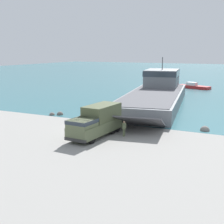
% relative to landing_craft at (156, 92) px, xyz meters
% --- Properties ---
extents(ground_plane, '(240.00, 240.00, 0.00)m').
position_rel_landing_craft_xyz_m(ground_plane, '(-1.20, -21.47, -1.90)').
color(ground_plane, gray).
extents(water_surface, '(240.00, 180.00, 0.01)m').
position_rel_landing_craft_xyz_m(water_surface, '(-1.20, 72.86, -1.89)').
color(water_surface, '#336B75').
rests_on(water_surface, ground_plane).
extents(landing_craft, '(13.74, 34.98, 7.80)m').
position_rel_landing_craft_xyz_m(landing_craft, '(0.00, 0.00, 0.00)').
color(landing_craft, slate).
rests_on(landing_craft, ground_plane).
extents(military_truck, '(2.99, 7.73, 3.27)m').
position_rel_landing_craft_xyz_m(military_truck, '(0.91, -23.38, -0.26)').
color(military_truck, '#566042').
rests_on(military_truck, ground_plane).
extents(soldier_on_ramp, '(0.35, 0.49, 1.69)m').
position_rel_landing_craft_xyz_m(soldier_on_ramp, '(3.62, -22.16, -0.92)').
color(soldier_on_ramp, '#566042').
rests_on(soldier_on_ramp, ground_plane).
extents(moored_boat_a, '(8.25, 4.59, 1.45)m').
position_rel_landing_craft_xyz_m(moored_boat_a, '(1.50, 24.38, -1.41)').
color(moored_boat_a, '#B22323').
rests_on(moored_boat_a, ground_plane).
extents(shoreline_rock_a, '(1.32, 1.32, 1.32)m').
position_rel_landing_craft_xyz_m(shoreline_rock_a, '(-4.79, -16.80, -1.90)').
color(shoreline_rock_a, gray).
rests_on(shoreline_rock_a, ground_plane).
extents(shoreline_rock_b, '(0.79, 0.79, 0.79)m').
position_rel_landing_craft_xyz_m(shoreline_rock_b, '(-10.15, -16.49, -1.90)').
color(shoreline_rock_b, '#66605B').
rests_on(shoreline_rock_b, ground_plane).
extents(shoreline_rock_c, '(1.10, 1.10, 1.10)m').
position_rel_landing_craft_xyz_m(shoreline_rock_c, '(11.07, -15.86, -1.90)').
color(shoreline_rock_c, gray).
rests_on(shoreline_rock_c, ground_plane).
extents(shoreline_rock_d, '(0.94, 0.94, 0.94)m').
position_rel_landing_craft_xyz_m(shoreline_rock_d, '(-9.24, -15.81, -1.90)').
color(shoreline_rock_d, '#66605B').
rests_on(shoreline_rock_d, ground_plane).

